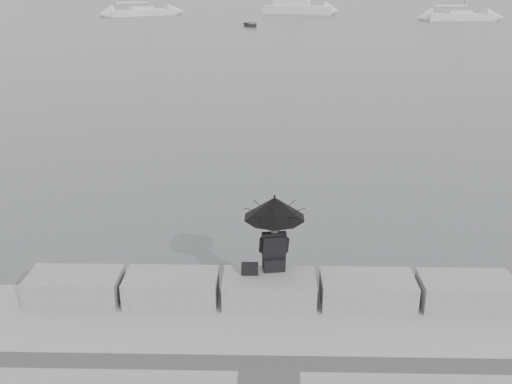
{
  "coord_description": "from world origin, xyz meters",
  "views": [
    {
      "loc": [
        -0.04,
        -9.05,
        5.93
      ],
      "look_at": [
        -0.31,
        3.0,
        1.22
      ],
      "focal_mm": 40.0,
      "sensor_mm": 36.0,
      "label": 1
    }
  ],
  "objects_px": {
    "seated_person": "(274,217)",
    "dinghy": "(251,24)",
    "sailboat_right": "(459,16)",
    "motor_cruiser": "(298,7)",
    "sailboat_left": "(142,12)"
  },
  "relations": [
    {
      "from": "seated_person",
      "to": "dinghy",
      "type": "distance_m",
      "value": 57.3
    },
    {
      "from": "sailboat_left",
      "to": "sailboat_right",
      "type": "distance_m",
      "value": 41.98
    },
    {
      "from": "sailboat_left",
      "to": "motor_cruiser",
      "type": "height_order",
      "value": "sailboat_left"
    },
    {
      "from": "sailboat_right",
      "to": "sailboat_left",
      "type": "bearing_deg",
      "value": 169.09
    },
    {
      "from": "seated_person",
      "to": "sailboat_right",
      "type": "height_order",
      "value": "sailboat_right"
    },
    {
      "from": "seated_person",
      "to": "dinghy",
      "type": "bearing_deg",
      "value": 83.26
    },
    {
      "from": "motor_cruiser",
      "to": "dinghy",
      "type": "distance_m",
      "value": 20.62
    },
    {
      "from": "seated_person",
      "to": "sailboat_right",
      "type": "distance_m",
      "value": 70.04
    },
    {
      "from": "motor_cruiser",
      "to": "sailboat_left",
      "type": "bearing_deg",
      "value": -151.6
    },
    {
      "from": "sailboat_left",
      "to": "dinghy",
      "type": "height_order",
      "value": "sailboat_left"
    },
    {
      "from": "seated_person",
      "to": "dinghy",
      "type": "xyz_separation_m",
      "value": [
        -2.21,
        57.23,
        -1.73
      ]
    },
    {
      "from": "sailboat_left",
      "to": "dinghy",
      "type": "distance_m",
      "value": 22.1
    },
    {
      "from": "motor_cruiser",
      "to": "seated_person",
      "type": "bearing_deg",
      "value": -74.83
    },
    {
      "from": "sailboat_left",
      "to": "sailboat_right",
      "type": "relative_size",
      "value": 1.0
    },
    {
      "from": "sailboat_right",
      "to": "motor_cruiser",
      "type": "relative_size",
      "value": 1.25
    }
  ]
}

